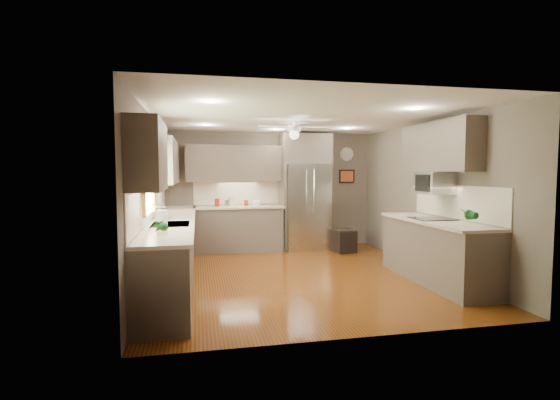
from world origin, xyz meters
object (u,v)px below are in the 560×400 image
object	(u,v)px
canister_b	(227,203)
soap_bottle	(164,213)
canister_c	(231,202)
potted_plant_right	(468,214)
canister_a	(217,203)
refrigerator	(306,193)
paper_towel	(162,223)
stool	(344,241)
potted_plant_left	(160,226)
canister_d	(246,203)
bowl	(257,205)
microwave	(435,183)

from	to	relation	value
canister_b	soap_bottle	bearing A→B (deg)	-116.68
canister_c	potted_plant_right	world-z (taller)	potted_plant_right
canister_a	refrigerator	world-z (taller)	refrigerator
canister_b	paper_towel	size ratio (longest dim) A/B	0.44
canister_c	paper_towel	size ratio (longest dim) A/B	0.66
canister_c	stool	xyz separation A→B (m)	(2.26, -0.63, -0.79)
potted_plant_left	paper_towel	world-z (taller)	paper_towel
stool	canister_d	bearing A→B (deg)	163.20
canister_a	canister_c	xyz separation A→B (m)	(0.29, 0.04, 0.01)
canister_d	bowl	distance (m)	0.23
potted_plant_right	paper_towel	world-z (taller)	potted_plant_right
canister_a	bowl	distance (m)	0.83
potted_plant_right	refrigerator	size ratio (longest dim) A/B	0.13
canister_d	canister_b	bearing A→B (deg)	178.93
canister_d	stool	world-z (taller)	canister_d
canister_d	microwave	distance (m)	3.81
refrigerator	canister_d	bearing A→B (deg)	178.36
bowl	refrigerator	bearing A→B (deg)	-2.02
potted_plant_left	stool	world-z (taller)	potted_plant_left
canister_c	paper_towel	world-z (taller)	paper_towel
potted_plant_right	canister_c	bearing A→B (deg)	126.51
potted_plant_right	canister_a	bearing A→B (deg)	129.56
canister_a	stool	xyz separation A→B (m)	(2.55, -0.60, -0.78)
potted_plant_right	stool	bearing A→B (deg)	99.55
soap_bottle	stool	size ratio (longest dim) A/B	0.42
bowl	stool	xyz separation A→B (m)	(1.72, -0.59, -0.73)
refrigerator	microwave	xyz separation A→B (m)	(1.33, -2.71, 0.29)
soap_bottle	stool	xyz separation A→B (m)	(3.43, 1.56, -0.80)
canister_b	stool	bearing A→B (deg)	-14.23
canister_d	stool	xyz separation A→B (m)	(1.95, -0.59, -0.76)
soap_bottle	bowl	size ratio (longest dim) A/B	0.99
stool	paper_towel	xyz separation A→B (m)	(-3.34, -3.09, 0.84)
stool	canister_c	bearing A→B (deg)	164.30
canister_b	microwave	world-z (taller)	microwave
canister_a	bowl	size ratio (longest dim) A/B	0.83
canister_a	bowl	world-z (taller)	canister_a
bowl	microwave	bearing A→B (deg)	-49.23
canister_a	potted_plant_left	distance (m)	4.09
canister_c	potted_plant_right	xyz separation A→B (m)	(2.78, -3.76, 0.06)
microwave	paper_towel	bearing A→B (deg)	-166.79
canister_a	canister_d	xyz separation A→B (m)	(0.60, -0.01, -0.02)
canister_b	canister_c	distance (m)	0.10
canister_d	microwave	size ratio (longest dim) A/B	0.23
canister_a	potted_plant_left	size ratio (longest dim) A/B	0.58
soap_bottle	potted_plant_left	size ratio (longest dim) A/B	0.69
potted_plant_right	paper_towel	size ratio (longest dim) A/B	1.01
canister_a	soap_bottle	distance (m)	2.33
canister_c	soap_bottle	world-z (taller)	soap_bottle
potted_plant_left	bowl	xyz separation A→B (m)	(1.62, 4.01, -0.12)
refrigerator	bowl	bearing A→B (deg)	177.98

